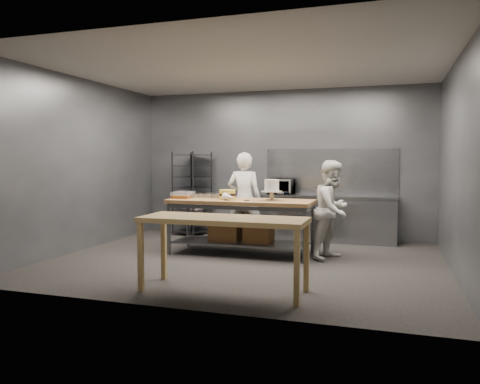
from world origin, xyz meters
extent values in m
plane|color=black|center=(0.00, 0.00, 0.00)|extent=(6.00, 6.00, 0.00)
cube|color=#4C4F54|center=(0.00, 2.50, 1.50)|extent=(6.00, 0.04, 3.00)
cube|color=brown|center=(-0.22, 0.44, 0.89)|extent=(2.40, 0.90, 0.06)
cube|color=#47494C|center=(-0.22, 0.44, 0.20)|extent=(2.25, 0.75, 0.03)
cylinder|color=#47494C|center=(-1.36, 0.05, 0.43)|extent=(0.06, 0.06, 0.86)
cylinder|color=#47494C|center=(-1.36, 0.83, 0.43)|extent=(0.06, 0.06, 0.86)
cylinder|color=#47494C|center=(0.92, 0.05, 0.43)|extent=(0.06, 0.06, 0.86)
cylinder|color=#47494C|center=(0.92, 0.83, 0.43)|extent=(0.06, 0.06, 0.86)
cube|color=brown|center=(-0.50, 0.46, 0.39)|extent=(0.50, 0.40, 0.35)
cube|color=brown|center=(0.08, 0.48, 0.36)|extent=(0.45, 0.38, 0.30)
cube|color=#A37843|center=(0.25, -1.73, 0.87)|extent=(2.00, 0.70, 0.06)
cube|color=#A37843|center=(-0.70, -2.03, 0.42)|extent=(0.06, 0.06, 0.84)
cube|color=#A37843|center=(-0.70, -1.43, 0.42)|extent=(0.06, 0.06, 0.84)
cube|color=#A37843|center=(1.20, -2.03, 0.42)|extent=(0.06, 0.06, 0.84)
cube|color=#A37843|center=(1.20, -1.43, 0.42)|extent=(0.06, 0.06, 0.84)
cube|color=slate|center=(1.00, 2.18, 0.88)|extent=(2.60, 0.60, 0.04)
cube|color=slate|center=(1.00, 2.18, 0.43)|extent=(2.56, 0.56, 0.86)
cube|color=slate|center=(1.00, 2.48, 1.35)|extent=(2.60, 0.02, 0.90)
cube|color=black|center=(-1.84, 2.10, 0.88)|extent=(0.76, 0.79, 1.75)
cube|color=white|center=(-1.84, 2.10, 0.54)|extent=(0.43, 0.34, 0.45)
imported|color=silver|center=(-0.38, 1.12, 0.86)|extent=(0.64, 0.43, 1.72)
imported|color=silver|center=(1.27, 0.58, 0.79)|extent=(0.85, 0.94, 1.57)
imported|color=black|center=(0.05, 2.18, 1.05)|extent=(0.54, 0.37, 0.30)
cylinder|color=#B6AB92|center=(0.31, 0.40, 0.93)|extent=(0.20, 0.20, 0.02)
cylinder|color=#B6AB92|center=(0.31, 0.40, 1.00)|extent=(0.06, 0.06, 0.12)
cylinder|color=#B6AB92|center=(0.31, 0.40, 1.07)|extent=(0.34, 0.34, 0.02)
cylinder|color=silver|center=(0.31, 0.40, 1.17)|extent=(0.23, 0.23, 0.19)
cylinder|color=#EBCF4A|center=(-0.46, 0.43, 0.95)|extent=(0.27, 0.27, 0.06)
cylinder|color=black|center=(-0.46, 0.43, 1.00)|extent=(0.27, 0.27, 0.04)
cylinder|color=#EBCF4A|center=(-0.46, 0.43, 1.05)|extent=(0.27, 0.27, 0.06)
cylinder|color=gray|center=(-0.90, 0.68, 0.96)|extent=(0.28, 0.28, 0.07)
cylinder|color=gray|center=(-0.72, 0.67, 0.96)|extent=(0.24, 0.24, 0.07)
cylinder|color=gray|center=(-1.15, 0.58, 0.96)|extent=(0.25, 0.25, 0.07)
cylinder|color=gray|center=(-1.03, 0.65, 0.96)|extent=(0.25, 0.25, 0.07)
cone|color=silver|center=(-0.32, 0.15, 0.98)|extent=(0.34, 0.36, 0.12)
cube|color=slate|center=(0.12, 0.24, 0.92)|extent=(0.28, 0.02, 0.00)
cube|color=black|center=(-0.06, 0.24, 0.93)|extent=(0.09, 0.02, 0.02)
cube|color=#95501D|center=(-1.27, 0.34, 0.95)|extent=(0.30, 0.20, 0.05)
cube|color=silver|center=(-1.27, 0.34, 1.00)|extent=(0.31, 0.21, 0.06)
cube|color=#95501D|center=(-1.28, 0.55, 0.95)|extent=(0.30, 0.20, 0.05)
cube|color=silver|center=(-1.28, 0.55, 1.00)|extent=(0.31, 0.21, 0.06)
camera|label=1|loc=(2.15, -6.94, 1.59)|focal=35.00mm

